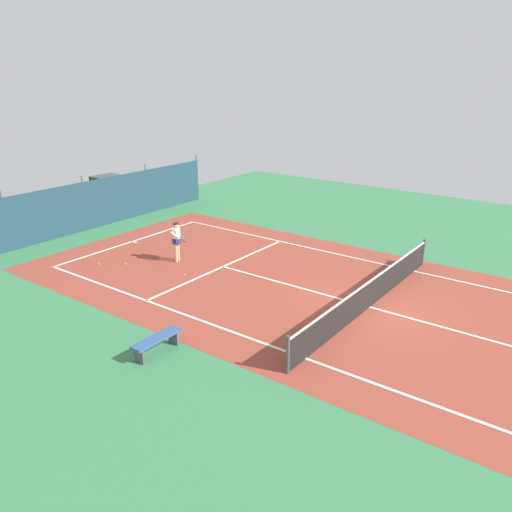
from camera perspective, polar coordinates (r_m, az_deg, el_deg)
ground_plane at (r=17.90m, az=12.34°, el=-5.52°), size 36.00×36.00×0.00m
court_surface at (r=17.89m, az=12.34°, el=-5.51°), size 11.02×26.60×0.01m
tennis_net at (r=17.69m, az=12.46°, el=-4.02°), size 10.12×0.10×1.10m
back_fence at (r=27.47m, az=-18.69°, el=4.27°), size 16.30×0.98×2.70m
tennis_player at (r=21.57m, az=-8.71°, el=1.85°), size 0.57×0.82×1.64m
tennis_ball_near_player at (r=22.14m, az=-16.89°, el=-0.86°), size 0.07×0.07×0.07m
tennis_ball_midcourt at (r=21.84m, az=-14.15°, el=-0.88°), size 0.07×0.07×0.07m
tennis_ball_by_sideline at (r=20.29m, az=-7.83°, el=-2.04°), size 0.07×0.07×0.07m
parked_car at (r=31.91m, az=-15.66°, el=6.94°), size 2.08×4.23×1.68m
courtside_bench at (r=14.92m, az=-10.86°, el=-9.15°), size 1.60×0.40×0.49m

